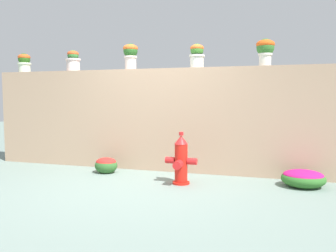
# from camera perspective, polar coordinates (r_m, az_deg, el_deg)

# --- Properties ---
(ground_plane) EXTENTS (24.00, 24.00, 0.00)m
(ground_plane) POSITION_cam_1_polar(r_m,az_deg,el_deg) (4.90, -5.80, -10.22)
(ground_plane) COLOR gray
(stone_wall) EXTENTS (6.49, 0.34, 1.76)m
(stone_wall) POSITION_cam_1_polar(r_m,az_deg,el_deg) (5.97, -1.06, 1.05)
(stone_wall) COLOR tan
(stone_wall) RESTS_ON ground
(potted_plant_0) EXTENTS (0.26, 0.26, 0.37)m
(potted_plant_0) POSITION_cam_1_polar(r_m,az_deg,el_deg) (7.36, -22.93, 9.89)
(potted_plant_0) COLOR silver
(potted_plant_0) RESTS_ON stone_wall
(potted_plant_1) EXTENTS (0.29, 0.29, 0.40)m
(potted_plant_1) POSITION_cam_1_polar(r_m,az_deg,el_deg) (6.78, -15.60, 10.58)
(potted_plant_1) COLOR silver
(potted_plant_1) RESTS_ON stone_wall
(potted_plant_2) EXTENTS (0.27, 0.27, 0.46)m
(potted_plant_2) POSITION_cam_1_polar(r_m,az_deg,el_deg) (6.18, -6.29, 11.97)
(potted_plant_2) COLOR beige
(potted_plant_2) RESTS_ON stone_wall
(potted_plant_3) EXTENTS (0.26, 0.26, 0.40)m
(potted_plant_3) POSITION_cam_1_polar(r_m,az_deg,el_deg) (5.80, 4.87, 11.87)
(potted_plant_3) COLOR silver
(potted_plant_3) RESTS_ON stone_wall
(potted_plant_4) EXTENTS (0.29, 0.29, 0.43)m
(potted_plant_4) POSITION_cam_1_polar(r_m,az_deg,el_deg) (5.70, 15.98, 12.31)
(potted_plant_4) COLOR silver
(potted_plant_4) RESTS_ON stone_wall
(fire_hydrant) EXTENTS (0.47, 0.38, 0.77)m
(fire_hydrant) POSITION_cam_1_polar(r_m,az_deg,el_deg) (5.01, 2.17, -5.88)
(fire_hydrant) COLOR red
(fire_hydrant) RESTS_ON ground
(flower_bush_left) EXTENTS (0.61, 0.55, 0.25)m
(flower_bush_left) POSITION_cam_1_polar(r_m,az_deg,el_deg) (5.26, 21.70, -8.04)
(flower_bush_left) COLOR #316C29
(flower_bush_left) RESTS_ON ground
(flower_bush_right) EXTENTS (0.38, 0.35, 0.27)m
(flower_bush_right) POSITION_cam_1_polar(r_m,az_deg,el_deg) (5.87, -10.33, -6.36)
(flower_bush_right) COLOR #32662C
(flower_bush_right) RESTS_ON ground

